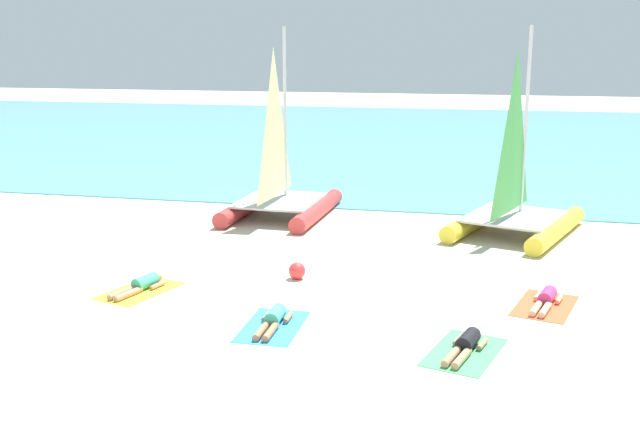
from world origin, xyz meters
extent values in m
plane|color=beige|center=(0.00, 10.00, 0.00)|extent=(120.00, 120.00, 0.00)
cube|color=#5BB2C1|center=(0.00, 30.70, 0.03)|extent=(120.00, 40.00, 0.05)
cylinder|color=#CC3838|center=(-3.49, 9.41, 0.26)|extent=(0.69, 4.54, 0.52)
cylinder|color=#CC3838|center=(-1.12, 9.32, 0.26)|extent=(0.69, 4.54, 0.52)
cube|color=silver|center=(-2.32, 9.15, 0.55)|extent=(2.48, 2.98, 0.06)
cylinder|color=silver|center=(-2.29, 9.80, 3.21)|extent=(0.11, 0.11, 5.39)
pyramid|color=#EAEA99|center=(-2.33, 8.73, 3.05)|extent=(0.15, 2.37, 4.53)
cylinder|color=yellow|center=(3.80, 9.09, 0.26)|extent=(1.94, 4.45, 0.52)
cylinder|color=yellow|center=(6.05, 8.34, 0.26)|extent=(1.94, 4.45, 0.52)
cube|color=silver|center=(4.86, 8.51, 0.55)|extent=(3.17, 3.50, 0.06)
cylinder|color=silver|center=(5.06, 9.12, 3.21)|extent=(0.11, 0.11, 5.38)
pyramid|color=#4CA54C|center=(4.72, 8.11, 3.05)|extent=(0.82, 2.26, 4.52)
cube|color=yellow|center=(-3.35, 1.43, 0.01)|extent=(1.58, 2.13, 0.01)
cylinder|color=#3FB28C|center=(-3.30, 1.62, 0.16)|extent=(0.46, 0.68, 0.30)
sphere|color=tan|center=(-3.19, 2.02, 0.16)|extent=(0.22, 0.22, 0.22)
cylinder|color=tan|center=(-3.56, 1.02, 0.08)|extent=(0.35, 0.79, 0.14)
cylinder|color=tan|center=(-3.39, 0.97, 0.08)|extent=(0.35, 0.79, 0.14)
cylinder|color=tan|center=(-3.47, 1.83, 0.07)|extent=(0.22, 0.46, 0.10)
cylinder|color=tan|center=(-3.04, 1.71, 0.07)|extent=(0.22, 0.46, 0.10)
cube|color=#338CD8|center=(0.16, 0.03, 0.01)|extent=(1.13, 1.91, 0.01)
cylinder|color=#3FB28C|center=(0.15, 0.23, 0.16)|extent=(0.31, 0.62, 0.30)
sphere|color=#8C6647|center=(0.15, 0.64, 0.16)|extent=(0.22, 0.22, 0.22)
cylinder|color=#8C6647|center=(0.07, -0.42, 0.08)|extent=(0.15, 0.78, 0.14)
cylinder|color=#8C6647|center=(0.25, -0.42, 0.08)|extent=(0.15, 0.78, 0.14)
cylinder|color=#8C6647|center=(-0.07, 0.38, 0.07)|extent=(0.11, 0.45, 0.10)
cylinder|color=#8C6647|center=(0.37, 0.39, 0.07)|extent=(0.11, 0.45, 0.10)
cube|color=#4CB266|center=(3.85, -0.39, 0.01)|extent=(1.56, 2.12, 0.01)
cylinder|color=black|center=(3.91, -0.20, 0.16)|extent=(0.45, 0.68, 0.30)
sphere|color=tan|center=(4.01, 0.20, 0.16)|extent=(0.22, 0.22, 0.22)
cylinder|color=tan|center=(3.65, -0.80, 0.08)|extent=(0.34, 0.79, 0.14)
cylinder|color=tan|center=(3.82, -0.85, 0.08)|extent=(0.34, 0.79, 0.14)
cylinder|color=tan|center=(3.73, 0.01, 0.07)|extent=(0.21, 0.46, 0.10)
cylinder|color=tan|center=(4.16, -0.11, 0.07)|extent=(0.21, 0.46, 0.10)
cube|color=#EA5933|center=(5.41, 2.46, 0.01)|extent=(1.55, 2.12, 0.01)
cylinder|color=#D83372|center=(5.46, 2.66, 0.16)|extent=(0.45, 0.68, 0.30)
sphere|color=#D8AD84|center=(5.56, 3.05, 0.16)|extent=(0.22, 0.22, 0.22)
cylinder|color=#D8AD84|center=(5.21, 2.05, 0.08)|extent=(0.33, 0.79, 0.14)
cylinder|color=#D8AD84|center=(5.38, 2.00, 0.08)|extent=(0.33, 0.79, 0.14)
cylinder|color=#D8AD84|center=(5.28, 2.86, 0.07)|extent=(0.21, 0.46, 0.10)
cylinder|color=#D8AD84|center=(5.71, 2.75, 0.07)|extent=(0.21, 0.46, 0.10)
sphere|color=red|center=(-0.15, 3.08, 0.20)|extent=(0.40, 0.40, 0.40)
camera|label=1|loc=(4.16, -13.16, 5.39)|focal=42.09mm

